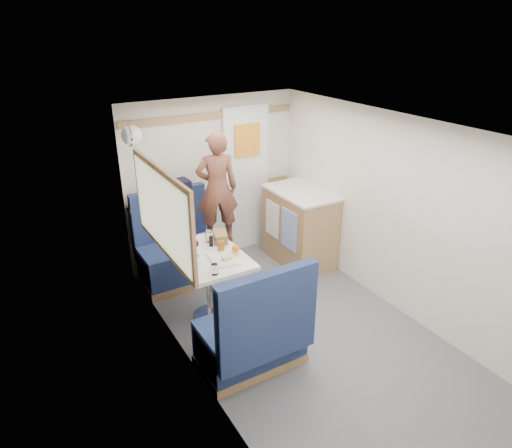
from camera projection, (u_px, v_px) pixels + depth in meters
floor at (322, 350)px, 4.20m from camera, size 4.50×4.50×0.00m
ceiling at (338, 135)px, 3.38m from camera, size 4.50×4.50×0.00m
wall_back at (213, 180)px, 5.57m from camera, size 2.20×0.02×2.00m
wall_left at (209, 291)px, 3.29m from camera, size 0.02×4.50×2.00m
wall_right at (421, 227)px, 4.30m from camera, size 0.02×4.50×2.00m
oak_trim_low at (214, 192)px, 5.61m from camera, size 2.15×0.02×0.08m
oak_trim_high at (211, 116)px, 5.23m from camera, size 2.15×0.02×0.08m
side_window at (161, 212)px, 3.98m from camera, size 0.04×1.30×0.72m
rear_door at (246, 177)px, 5.76m from camera, size 0.62×0.12×1.86m
dinette_table at (209, 268)px, 4.46m from camera, size 0.62×0.92×0.72m
bench_far at (179, 256)px, 5.25m from camera, size 0.90×0.59×1.05m
bench_near at (254, 339)px, 3.89m from camera, size 0.90×0.59×1.05m
ledge at (167, 202)px, 5.21m from camera, size 0.90×0.14×0.04m
dome_light at (131, 135)px, 4.46m from camera, size 0.20×0.20×0.20m
galley_counter at (299, 226)px, 5.61m from camera, size 0.57×0.92×0.92m
person at (217, 188)px, 5.02m from camera, size 0.53×0.42×1.28m
duffel_bag at (171, 191)px, 5.19m from camera, size 0.45×0.23×0.21m
tray at (223, 259)px, 4.29m from camera, size 0.28×0.34×0.02m
orange_fruit at (236, 249)px, 4.37m from camera, size 0.08×0.08×0.08m
cheese_block at (227, 258)px, 4.26m from camera, size 0.09×0.06×0.03m
wine_glass at (195, 244)px, 4.31m from camera, size 0.08×0.08×0.17m
tumbler_left at (215, 269)px, 4.03m from camera, size 0.06×0.06×0.10m
tumbler_mid at (175, 238)px, 4.58m from camera, size 0.08×0.08×0.12m
tumbler_right at (209, 236)px, 4.62m from camera, size 0.07×0.07×0.12m
beer_glass at (221, 246)px, 4.43m from camera, size 0.07×0.07×0.11m
pepper_grinder at (211, 241)px, 4.54m from camera, size 0.04×0.04×0.11m
bread_loaf at (220, 236)px, 4.64m from camera, size 0.20×0.26×0.10m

